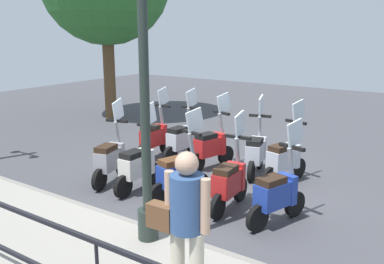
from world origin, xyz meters
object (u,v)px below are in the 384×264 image
scooter_near_3 (138,165)px  pedestrian_with_bag (185,219)px  scooter_far_0 (285,158)px  scooter_far_2 (211,146)px  scooter_near_2 (179,173)px  scooter_far_1 (256,151)px  scooter_far_3 (182,139)px  scooter_near_1 (230,181)px  lamp_post_near (144,86)px  scooter_near_4 (111,158)px  scooter_far_4 (155,137)px  scooter_near_0 (277,193)px

scooter_near_3 → pedestrian_with_bag: bearing=-132.3°
scooter_far_0 → scooter_far_2: (-0.03, 1.57, 0.00)m
pedestrian_with_bag → scooter_near_2: bearing=35.8°
scooter_near_2 → scooter_far_1: 1.96m
pedestrian_with_bag → scooter_far_3: 5.27m
scooter_near_3 → scooter_far_0: (1.80, -1.98, 0.00)m
scooter_near_1 → scooter_far_1: same height
scooter_far_0 → scooter_near_1: bearing=-173.8°
scooter_near_3 → scooter_far_0: same height
scooter_far_2 → scooter_far_1: bearing=-65.5°
lamp_post_near → scooter_far_1: lamp_post_near is taller
pedestrian_with_bag → scooter_near_4: size_ratio=1.03×
pedestrian_with_bag → scooter_far_4: bearing=40.9°
pedestrian_with_bag → scooter_near_1: bearing=19.0°
scooter_far_3 → scooter_far_4: (-0.18, 0.62, 0.00)m
pedestrian_with_bag → scooter_near_3: bearing=47.2°
scooter_far_3 → scooter_near_1: bearing=-125.2°
scooter_near_1 → scooter_far_0: size_ratio=1.00×
pedestrian_with_bag → scooter_far_4: size_ratio=1.03×
scooter_far_2 → scooter_far_0: bearing=-74.4°
scooter_far_0 → scooter_far_3: (0.08, 2.38, 0.00)m
scooter_near_3 → scooter_near_4: size_ratio=1.00×
pedestrian_with_bag → scooter_far_1: 4.54m
lamp_post_near → scooter_far_4: bearing=38.0°
scooter_far_2 → scooter_near_0: bearing=-112.7°
scooter_far_4 → lamp_post_near: bearing=-144.3°
lamp_post_near → scooter_near_4: size_ratio=2.92×
scooter_near_1 → scooter_near_4: (-0.19, 2.40, 0.00)m
scooter_far_1 → scooter_far_3: size_ratio=1.00×
scooter_far_1 → scooter_near_3: bearing=131.0°
scooter_near_2 → scooter_far_3: size_ratio=1.00×
scooter_far_3 → scooter_far_4: same height
scooter_near_2 → scooter_near_4: size_ratio=1.00×
scooter_near_0 → lamp_post_near: bearing=163.3°
scooter_far_0 → scooter_far_3: 2.39m
scooter_near_4 → scooter_far_2: (1.77, -1.08, 0.00)m
scooter_far_1 → scooter_far_4: same height
lamp_post_near → scooter_far_3: (3.37, 1.87, -1.66)m
lamp_post_near → scooter_near_0: 2.57m
scooter_near_3 → scooter_near_2: bearing=-88.3°
scooter_far_0 → scooter_far_2: same height
lamp_post_near → scooter_far_0: 3.72m
scooter_near_1 → scooter_near_4: size_ratio=1.00×
scooter_near_0 → scooter_far_3: 3.43m
scooter_near_0 → pedestrian_with_bag: bearing=-160.2°
lamp_post_near → pedestrian_with_bag: lamp_post_near is taller
scooter_near_2 → scooter_near_4: same height
scooter_far_3 → lamp_post_near: bearing=-147.8°
pedestrian_with_bag → scooter_near_2: (2.39, 1.81, -0.60)m
scooter_far_0 → scooter_far_4: same height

